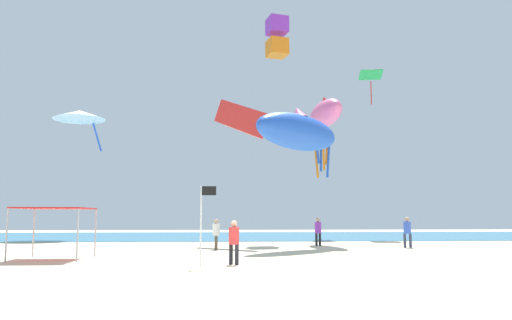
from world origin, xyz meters
The scene contains 15 objects.
ground centered at (0.00, 0.00, -0.05)m, with size 110.00×110.00×0.10m, color beige.
ocean_strip centered at (0.00, 31.74, 0.01)m, with size 110.00×23.83×0.03m, color teal.
canopy_tent centered at (-8.33, 4.32, 2.20)m, with size 2.98×3.17×2.31m.
person_near_tent centered at (-1.10, 10.35, 1.03)m, with size 0.42×0.47×1.76m.
person_leftmost centered at (10.72, 11.69, 1.10)m, with size 0.49×0.45×1.88m.
person_central centered at (-0.32, 1.21, 1.03)m, with size 0.42×0.42×1.75m.
person_rightmost centered at (5.57, 14.02, 1.07)m, with size 0.43×0.43×1.83m.
banner_flag centered at (-1.53, 0.38, 1.89)m, with size 0.61×0.06×3.07m.
kite_inflatable_blue centered at (4.00, 11.94, 7.22)m, with size 7.46×7.47×3.16m.
kite_box_purple centered at (3.83, 22.06, 17.08)m, with size 1.95×1.98×3.39m.
kite_parafoil_red centered at (0.53, 15.70, 8.75)m, with size 3.81×4.80×3.51m.
kite_delta_white centered at (-13.50, 26.29, 10.95)m, with size 6.40×6.39×3.60m.
kite_octopus_orange centered at (8.21, 25.24, 8.78)m, with size 2.50×2.50×4.30m.
kite_diamond_green centered at (13.51, 27.48, 15.35)m, with size 2.49×2.47×3.14m.
kite_inflatable_pink centered at (6.85, 17.24, 9.51)m, with size 2.61×6.37×2.57m.
Camera 1 is at (-0.87, -19.32, 1.90)m, focal length 35.64 mm.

